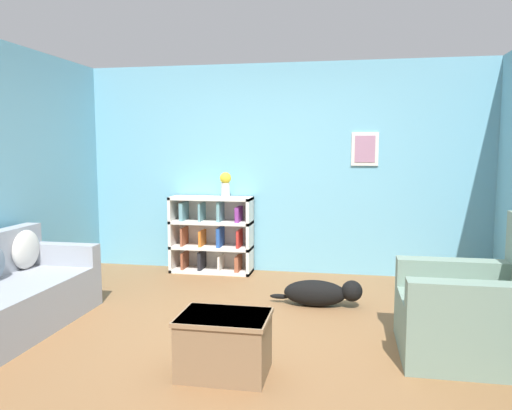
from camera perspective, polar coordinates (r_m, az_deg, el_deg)
ground_plane at (r=4.34m, az=-1.00°, el=-14.50°), size 14.00×14.00×0.00m
wall_back at (r=6.28m, az=3.11°, el=4.13°), size 5.60×0.13×2.60m
bookshelf at (r=6.33m, az=-5.04°, el=-3.40°), size 1.03×0.35×0.96m
recliner_chair at (r=4.14m, az=24.45°, el=-10.96°), size 1.04×0.89×1.06m
coffee_table at (r=3.57m, az=-3.65°, el=-15.41°), size 0.62×0.46×0.42m
dog at (r=5.04m, az=7.48°, el=-9.91°), size 0.92×0.23×0.27m
vase at (r=6.18m, az=-3.51°, el=2.52°), size 0.14×0.14×0.31m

